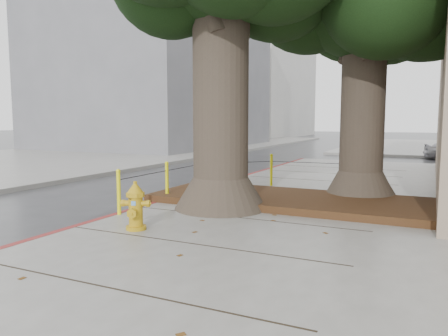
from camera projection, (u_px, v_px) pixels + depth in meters
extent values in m
plane|color=#28282B|center=(165.00, 249.00, 7.13)|extent=(140.00, 140.00, 0.00)
cube|color=slate|center=(42.00, 159.00, 22.11)|extent=(14.00, 60.00, 0.15)
cube|color=maroon|center=(152.00, 206.00, 10.22)|extent=(0.14, 26.00, 0.16)
cube|color=black|center=(289.00, 200.00, 10.21)|extent=(6.40, 2.60, 0.16)
cube|color=slate|center=(158.00, 67.00, 32.63)|extent=(12.00, 16.00, 12.00)
cube|color=silver|center=(250.00, 75.00, 53.92)|extent=(12.00, 18.00, 15.00)
cone|color=#4C3F33|center=(221.00, 192.00, 9.62)|extent=(2.04, 2.04, 0.70)
cylinder|color=#4C3F33|center=(221.00, 99.00, 9.40)|extent=(1.20, 1.20, 4.22)
cone|color=#4C3F33|center=(360.00, 185.00, 10.74)|extent=(1.77, 1.77, 0.70)
cylinder|color=#4C3F33|center=(363.00, 110.00, 10.54)|extent=(1.04, 1.04, 3.84)
cylinder|color=#FCF40E|center=(119.00, 193.00, 8.96)|extent=(0.08, 0.08, 0.90)
sphere|color=#FCF40E|center=(118.00, 171.00, 8.91)|extent=(0.09, 0.09, 0.09)
cylinder|color=#FCF40E|center=(167.00, 182.00, 10.57)|extent=(0.08, 0.08, 0.90)
sphere|color=#FCF40E|center=(167.00, 163.00, 10.52)|extent=(0.09, 0.09, 0.09)
cylinder|color=#FCF40E|center=(202.00, 173.00, 12.18)|extent=(0.08, 0.08, 0.90)
sphere|color=#FCF40E|center=(202.00, 157.00, 12.13)|extent=(0.09, 0.09, 0.09)
cylinder|color=#FCF40E|center=(271.00, 170.00, 12.88)|extent=(0.08, 0.08, 0.90)
sphere|color=#FCF40E|center=(271.00, 155.00, 12.83)|extent=(0.09, 0.09, 0.09)
cylinder|color=#FCF40E|center=(349.00, 174.00, 12.11)|extent=(0.08, 0.08, 0.90)
sphere|color=#FCF40E|center=(349.00, 158.00, 12.06)|extent=(0.09, 0.09, 0.09)
cylinder|color=black|center=(145.00, 175.00, 9.73)|extent=(0.02, 1.80, 0.02)
cylinder|color=black|center=(186.00, 167.00, 11.34)|extent=(0.02, 1.80, 0.02)
cylinder|color=black|center=(238.00, 163.00, 12.50)|extent=(1.51, 1.51, 0.02)
cylinder|color=black|center=(309.00, 163.00, 12.46)|extent=(2.20, 0.22, 0.02)
cylinder|color=gold|center=(136.00, 228.00, 7.77)|extent=(0.46, 0.46, 0.07)
cylinder|color=gold|center=(136.00, 211.00, 7.74)|extent=(0.32, 0.32, 0.56)
cylinder|color=gold|center=(135.00, 195.00, 7.71)|extent=(0.42, 0.42, 0.08)
cone|color=gold|center=(135.00, 189.00, 7.70)|extent=(0.39, 0.39, 0.16)
cylinder|color=gold|center=(135.00, 183.00, 7.68)|extent=(0.08, 0.08, 0.06)
cylinder|color=gold|center=(128.00, 203.00, 7.74)|extent=(0.18, 0.15, 0.10)
cylinder|color=gold|center=(144.00, 203.00, 7.71)|extent=(0.18, 0.15, 0.10)
cylinder|color=gold|center=(133.00, 212.00, 7.61)|extent=(0.19, 0.20, 0.15)
cube|color=#5999D8|center=(133.00, 203.00, 7.60)|extent=(0.08, 0.03, 0.08)
imported|color=black|center=(200.00, 143.00, 28.91)|extent=(2.00, 4.04, 1.13)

